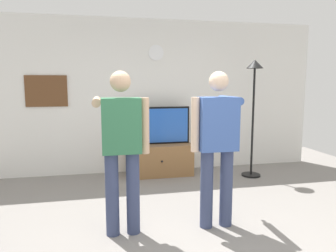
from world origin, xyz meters
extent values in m
cube|color=silver|center=(0.00, 2.95, 1.35)|extent=(6.40, 0.10, 2.70)
cube|color=olive|center=(0.20, 2.60, 0.27)|extent=(1.13, 0.48, 0.54)
sphere|color=black|center=(0.20, 2.34, 0.30)|extent=(0.04, 0.04, 0.04)
cube|color=black|center=(0.20, 2.65, 0.86)|extent=(1.08, 0.06, 0.65)
cube|color=blue|center=(0.20, 2.62, 0.86)|extent=(1.02, 0.01, 0.59)
cylinder|color=white|center=(0.20, 2.89, 2.12)|extent=(0.27, 0.03, 0.27)
cube|color=brown|center=(-1.65, 2.90, 1.46)|extent=(0.67, 0.04, 0.52)
cylinder|color=black|center=(1.74, 2.20, 0.01)|extent=(0.32, 0.32, 0.03)
cylinder|color=black|center=(1.74, 2.20, 0.93)|extent=(0.04, 0.04, 1.80)
cone|color=black|center=(1.74, 2.20, 1.90)|extent=(0.28, 0.28, 0.14)
cylinder|color=#384266|center=(-0.68, 0.53, 0.44)|extent=(0.14, 0.14, 0.88)
cylinder|color=#384266|center=(-0.46, 0.53, 0.44)|extent=(0.14, 0.14, 0.88)
cube|color=#33724C|center=(-0.57, 0.53, 1.16)|extent=(0.39, 0.22, 0.56)
sphere|color=tan|center=(-0.57, 0.53, 1.61)|extent=(0.21, 0.21, 0.21)
cylinder|color=tan|center=(-0.81, 0.82, 1.39)|extent=(0.09, 0.58, 0.09)
cube|color=white|center=(-0.81, 1.14, 1.39)|extent=(0.04, 0.12, 0.04)
cylinder|color=tan|center=(-0.32, 0.53, 1.15)|extent=(0.09, 0.09, 0.58)
cylinder|color=#384266|center=(0.35, 0.50, 0.43)|extent=(0.14, 0.14, 0.87)
cylinder|color=#384266|center=(0.58, 0.50, 0.43)|extent=(0.14, 0.14, 0.87)
cube|color=#3F60AD|center=(0.46, 0.50, 1.16)|extent=(0.42, 0.22, 0.58)
sphere|color=beige|center=(0.46, 0.50, 1.61)|extent=(0.21, 0.21, 0.21)
cylinder|color=beige|center=(0.21, 0.50, 1.15)|extent=(0.09, 0.09, 0.58)
cylinder|color=#3F60AD|center=(0.71, 0.79, 1.39)|extent=(0.09, 0.58, 0.09)
cube|color=white|center=(0.71, 1.11, 1.39)|extent=(0.04, 0.12, 0.04)
camera|label=1|loc=(-0.75, -2.65, 1.59)|focal=33.55mm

